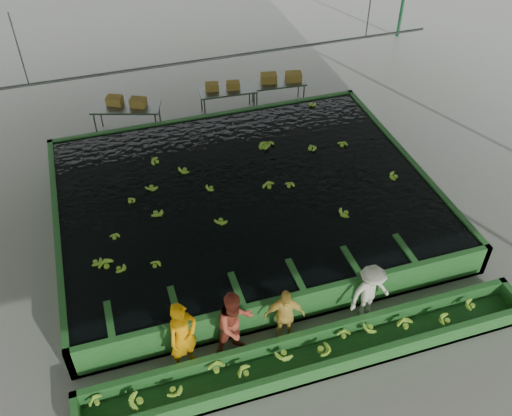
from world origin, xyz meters
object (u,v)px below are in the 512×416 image
object	(u,v)px
sorting_trough	(314,355)
packing_table_mid	(228,101)
worker_a	(183,337)
flotation_tank	(245,201)
box_stack_left	(127,105)
worker_d	(370,293)
packing_table_left	(128,120)
worker_c	(284,316)
worker_b	(235,324)
box_stack_mid	(223,89)
box_stack_right	(281,81)
packing_table_right	(278,93)

from	to	relation	value
sorting_trough	packing_table_mid	distance (m)	10.48
worker_a	flotation_tank	bearing A→B (deg)	34.73
flotation_tank	box_stack_left	world-z (taller)	box_stack_left
worker_d	worker_a	bearing A→B (deg)	171.31
worker_d	packing_table_left	distance (m)	10.24
packing_table_mid	box_stack_left	xyz separation A→B (m)	(-3.41, -0.19, 0.56)
worker_a	worker_c	bearing A→B (deg)	-24.00
flotation_tank	sorting_trough	size ratio (longest dim) A/B	1.00
worker_b	packing_table_mid	size ratio (longest dim) A/B	0.93
worker_b	box_stack_mid	world-z (taller)	worker_b
box_stack_mid	box_stack_left	bearing A→B (deg)	-175.16
sorting_trough	worker_a	size ratio (longest dim) A/B	5.41
worker_a	box_stack_right	world-z (taller)	worker_a
worker_a	worker_b	bearing A→B (deg)	-24.00
box_stack_left	box_stack_right	xyz separation A→B (m)	(5.38, 0.23, -0.14)
worker_b	worker_d	xyz separation A→B (m)	(3.13, 0.00, -0.11)
packing_table_mid	packing_table_right	world-z (taller)	packing_table_mid
box_stack_mid	packing_table_left	bearing A→B (deg)	-174.18
flotation_tank	packing_table_right	world-z (taller)	flotation_tank
packing_table_mid	box_stack_right	distance (m)	2.01
flotation_tank	worker_d	bearing A→B (deg)	-69.35
packing_table_mid	packing_table_left	bearing A→B (deg)	-175.89
box_stack_mid	worker_c	bearing A→B (deg)	-97.36
worker_d	packing_table_left	bearing A→B (deg)	104.94
worker_a	packing_table_right	distance (m)	11.07
box_stack_left	box_stack_mid	bearing A→B (deg)	4.84
worker_c	packing_table_left	distance (m)	9.61
flotation_tank	box_stack_mid	xyz separation A→B (m)	(0.84, 5.42, 0.42)
flotation_tank	worker_b	xyz separation A→B (m)	(-1.51, -4.30, 0.45)
worker_c	worker_b	bearing A→B (deg)	-166.99
worker_c	box_stack_left	size ratio (longest dim) A/B	1.18
sorting_trough	packing_table_right	distance (m)	10.81
sorting_trough	worker_c	world-z (taller)	worker_c
worker_b	packing_table_mid	xyz separation A→B (m)	(2.49, 9.63, -0.46)
packing_table_right	box_stack_mid	bearing A→B (deg)	177.47
worker_d	packing_table_right	size ratio (longest dim) A/B	0.83
sorting_trough	worker_c	bearing A→B (deg)	117.23
sorting_trough	box_stack_left	world-z (taller)	box_stack_left
worker_c	box_stack_left	distance (m)	9.66
flotation_tank	packing_table_mid	world-z (taller)	flotation_tank
worker_d	packing_table_left	xyz separation A→B (m)	(-4.11, 9.38, -0.29)
sorting_trough	packing_table_right	xyz separation A→B (m)	(2.83, 10.43, 0.18)
worker_a	packing_table_mid	size ratio (longest dim) A/B	0.96
worker_c	packing_table_right	bearing A→B (deg)	84.40
packing_table_right	box_stack_left	bearing A→B (deg)	-177.94
worker_c	packing_table_mid	bearing A→B (deg)	94.80
worker_c	box_stack_mid	distance (m)	9.80
worker_b	worker_c	xyz separation A→B (m)	(1.10, -0.00, -0.14)
worker_a	box_stack_mid	bearing A→B (deg)	46.43
flotation_tank	packing_table_mid	size ratio (longest dim) A/B	5.21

